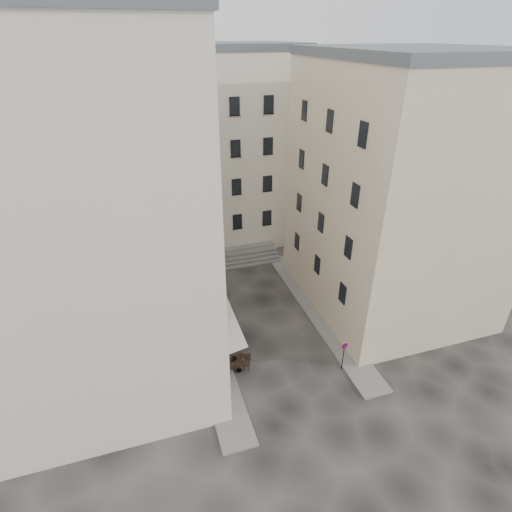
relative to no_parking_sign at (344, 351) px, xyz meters
name	(u,v)px	position (x,y,z in m)	size (l,w,h in m)	color
ground	(276,347)	(-3.40, 3.24, -1.59)	(90.00, 90.00, 0.00)	black
sidewalk_left	(202,324)	(-7.90, 7.24, -1.53)	(2.00, 22.00, 0.12)	slate
sidewalk_right	(317,310)	(1.10, 6.24, -1.53)	(2.00, 18.00, 0.12)	slate
building_left	(90,214)	(-13.90, 6.24, 8.72)	(12.20, 16.20, 20.60)	beige
building_right	(398,190)	(7.10, 6.74, 7.72)	(12.20, 14.20, 18.60)	beige
building_back	(203,150)	(-4.40, 22.24, 7.72)	(18.20, 10.20, 18.60)	beige
cafe_storefront	(212,329)	(-7.71, 4.24, 0.29)	(1.74, 7.30, 3.50)	#41090E
stone_steps	(232,258)	(-3.40, 15.81, -1.19)	(9.00, 3.15, 0.80)	#5C5A57
bollard_near	(235,361)	(-6.65, 2.24, -1.06)	(0.12, 0.12, 0.98)	black
bollard_mid	(223,328)	(-6.65, 5.74, -1.06)	(0.12, 0.12, 0.98)	black
bollard_far	(213,301)	(-6.65, 9.24, -1.06)	(0.12, 0.12, 0.98)	black
no_parking_sign	(344,351)	(0.00, 0.00, 0.00)	(0.51, 0.14, 2.24)	black
bistro_table_a	(239,365)	(-6.49, 1.87, -1.12)	(1.31, 0.62, 0.92)	black
bistro_table_b	(241,358)	(-6.21, 2.47, -1.14)	(1.26, 0.59, 0.89)	black
bistro_table_c	(233,342)	(-6.26, 4.18, -1.15)	(1.22, 0.57, 0.86)	black
bistro_table_d	(227,321)	(-6.18, 6.53, -1.13)	(1.28, 0.60, 0.90)	black
bistro_table_e	(213,316)	(-7.00, 7.43, -1.08)	(1.41, 0.66, 0.99)	black
pedestrian	(229,320)	(-6.13, 6.00, -0.65)	(0.69, 0.45, 1.88)	black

